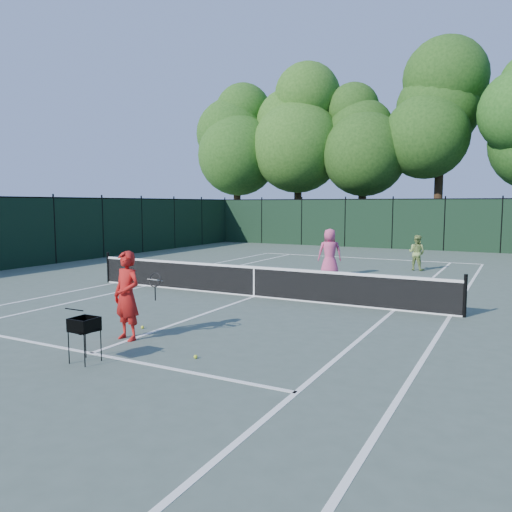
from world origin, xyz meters
The scene contains 21 objects.
ground centered at (0.00, 0.00, 0.00)m, with size 90.00×90.00×0.00m, color #455449.
sideline_doubles_left centered at (-5.49, 0.00, 0.00)m, with size 0.10×23.77×0.01m, color white.
sideline_doubles_right centered at (5.49, 0.00, 0.00)m, with size 0.10×23.77×0.01m, color white.
sideline_singles_left centered at (-4.12, 0.00, 0.00)m, with size 0.10×23.77×0.01m, color white.
sideline_singles_right centered at (4.12, 0.00, 0.00)m, with size 0.10×23.77×0.01m, color white.
baseline_far centered at (0.00, 11.88, 0.00)m, with size 10.97×0.10×0.01m, color white.
service_line_near centered at (0.00, -6.40, 0.00)m, with size 8.23×0.10×0.01m, color white.
service_line_far centered at (0.00, 6.40, 0.00)m, with size 8.23×0.10×0.01m, color white.
center_service_line centered at (0.00, 0.00, 0.00)m, with size 0.10×12.80×0.01m, color white.
tennis_net centered at (0.00, 0.00, 0.48)m, with size 11.69×0.09×1.06m.
fence_far centered at (0.00, 18.00, 1.50)m, with size 24.00×0.05×3.00m, color black.
tree_0 centered at (-13.00, 21.50, 8.16)m, with size 6.40×6.40×13.14m.
tree_1 centered at (-8.00, 22.00, 8.69)m, with size 6.80×6.80×13.98m.
tree_2 centered at (-3.00, 21.80, 7.73)m, with size 6.00×6.00×12.40m.
tree_3 centered at (2.00, 22.30, 9.01)m, with size 7.00×7.00×14.45m.
coach centered at (-0.06, -5.34, 0.91)m, with size 1.00×0.60×1.81m.
player_pink centered at (0.58, 5.00, 0.91)m, with size 1.05×0.89×1.82m.
player_green centered at (3.18, 8.37, 0.73)m, with size 0.84×0.74×1.47m.
ball_hopper centered at (0.31, -6.82, 0.67)m, with size 0.48×0.48×0.79m.
loose_ball_near_cart centered at (1.88, -5.75, 0.03)m, with size 0.07×0.07×0.07m, color #C5E02D.
loose_ball_midcourt centered at (-0.38, -4.53, 0.03)m, with size 0.07×0.07×0.07m, color yellow.
Camera 1 is at (6.88, -12.90, 2.75)m, focal length 35.00 mm.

